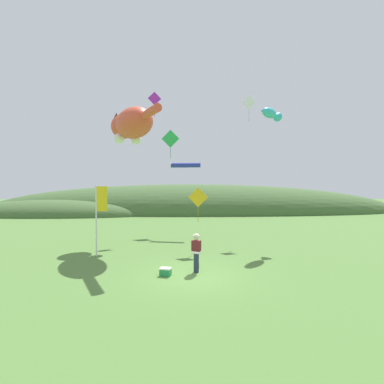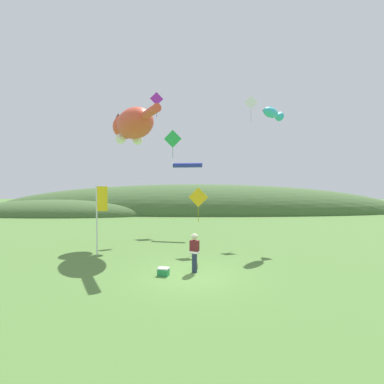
{
  "view_description": "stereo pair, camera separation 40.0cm",
  "coord_description": "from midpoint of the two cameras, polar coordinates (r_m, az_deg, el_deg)",
  "views": [
    {
      "loc": [
        -0.11,
        -13.22,
        4.16
      ],
      "look_at": [
        0.0,
        4.0,
        3.59
      ],
      "focal_mm": 28.0,
      "sensor_mm": 36.0,
      "label": 1
    },
    {
      "loc": [
        0.29,
        -13.21,
        4.16
      ],
      "look_at": [
        0.0,
        4.0,
        3.59
      ],
      "focal_mm": 28.0,
      "sensor_mm": 36.0,
      "label": 2
    }
  ],
  "objects": [
    {
      "name": "ground_plane",
      "position": [
        13.86,
        -0.75,
        -15.59
      ],
      "size": [
        120.0,
        120.0,
        0.0
      ],
      "primitive_type": "plane",
      "color": "#517A38"
    },
    {
      "name": "distant_hill_ridge",
      "position": [
        41.71,
        -2.98,
        -3.83
      ],
      "size": [
        58.59,
        14.42,
        7.71
      ],
      "color": "#426033",
      "rests_on": "ground"
    },
    {
      "name": "festival_attendant",
      "position": [
        14.03,
        -0.02,
        -11.32
      ],
      "size": [
        0.49,
        0.42,
        1.77
      ],
      "color": "#232D47",
      "rests_on": "ground"
    },
    {
      "name": "kite_spool",
      "position": [
        14.86,
        0.29,
        -13.82
      ],
      "size": [
        0.13,
        0.27,
        0.27
      ],
      "color": "olive",
      "rests_on": "ground"
    },
    {
      "name": "picnic_cooler",
      "position": [
        13.8,
        -5.93,
        -14.89
      ],
      "size": [
        0.55,
        0.43,
        0.36
      ],
      "color": "#268C4C",
      "rests_on": "ground"
    },
    {
      "name": "festival_banner_pole",
      "position": [
        17.62,
        -17.92,
        -3.27
      ],
      "size": [
        0.66,
        0.08,
        3.98
      ],
      "color": "silver",
      "rests_on": "ground"
    },
    {
      "name": "kite_giant_cat",
      "position": [
        20.21,
        -12.03,
        12.42
      ],
      "size": [
        4.11,
        6.76,
        2.25
      ],
      "color": "#E04C33"
    },
    {
      "name": "kite_fish_windsock",
      "position": [
        21.19,
        14.26,
        14.28
      ],
      "size": [
        1.97,
        2.32,
        0.74
      ],
      "color": "#33B2CC"
    },
    {
      "name": "kite_tube_streamer",
      "position": [
        23.65,
        -1.82,
        5.12
      ],
      "size": [
        2.4,
        0.79,
        0.44
      ],
      "color": "#2633A5"
    },
    {
      "name": "kite_diamond_white",
      "position": [
        23.97,
        10.32,
        16.33
      ],
      "size": [
        1.03,
        0.14,
        1.94
      ],
      "color": "white"
    },
    {
      "name": "kite_diamond_green",
      "position": [
        25.98,
        -4.58,
        10.05
      ],
      "size": [
        1.53,
        0.16,
        2.43
      ],
      "color": "green"
    },
    {
      "name": "kite_diamond_gold",
      "position": [
        17.76,
        0.52,
        -1.07
      ],
      "size": [
        1.16,
        0.26,
        2.08
      ],
      "color": "yellow"
    },
    {
      "name": "kite_diamond_violet",
      "position": [
        25.09,
        -7.63,
        17.19
      ],
      "size": [
        1.04,
        0.24,
        1.96
      ],
      "color": "purple"
    }
  ]
}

